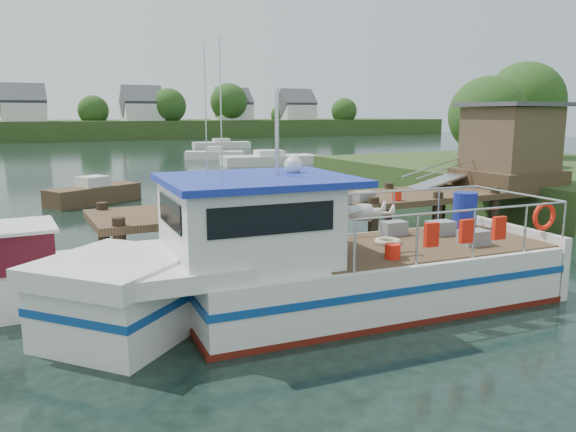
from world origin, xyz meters
name	(u,v)px	position (x,y,z in m)	size (l,w,h in m)	color
ground_plane	(295,247)	(0.00, 0.00, 0.00)	(160.00, 160.00, 0.00)	black
far_shore	(59,126)	(0.01, 82.37, 2.10)	(140.00, 42.55, 9.22)	#31481D
dock	(458,166)	(6.51, 0.01, 2.24)	(16.60, 3.00, 4.78)	#4B3724
lobster_boat	(312,266)	(-2.35, -5.28, 0.98)	(11.32, 3.92, 5.42)	silver
moored_rowboat	(93,193)	(-4.37, 11.72, 0.46)	(4.48, 3.32, 1.25)	#4B3724
moored_far	(221,144)	(15.07, 48.18, 0.42)	(6.90, 3.24, 1.13)	silver
moored_b	(215,155)	(8.89, 32.95, 0.42)	(5.43, 3.59, 1.14)	silver
moored_c	(269,159)	(10.94, 25.74, 0.44)	(7.71, 3.42, 1.18)	silver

